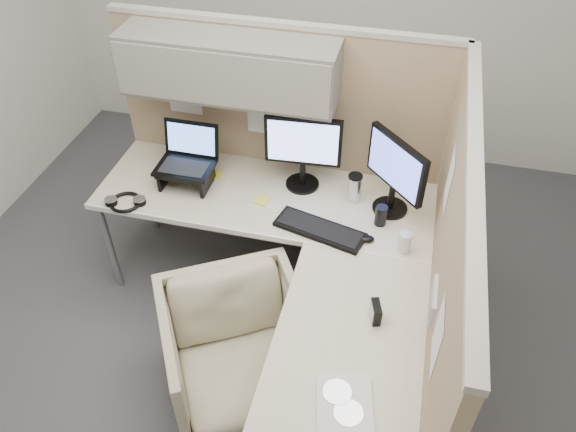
% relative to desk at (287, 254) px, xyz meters
% --- Properties ---
extents(ground, '(4.50, 4.50, 0.00)m').
position_rel_desk_xyz_m(ground, '(-0.12, -0.13, -0.69)').
color(ground, '#434248').
rests_on(ground, ground).
extents(partition_back, '(2.00, 0.36, 1.63)m').
position_rel_desk_xyz_m(partition_back, '(-0.34, 0.70, 0.41)').
color(partition_back, tan).
rests_on(partition_back, ground).
extents(partition_right, '(0.07, 2.03, 1.63)m').
position_rel_desk_xyz_m(partition_right, '(0.78, -0.19, 0.13)').
color(partition_right, tan).
rests_on(partition_right, ground).
extents(desk, '(2.00, 1.98, 0.73)m').
position_rel_desk_xyz_m(desk, '(0.00, 0.00, 0.00)').
color(desk, beige).
rests_on(desk, ground).
extents(office_chair, '(0.97, 0.95, 0.75)m').
position_rel_desk_xyz_m(office_chair, '(-0.17, -0.42, -0.31)').
color(office_chair, beige).
rests_on(office_chair, ground).
extents(monitor_left, '(0.44, 0.20, 0.47)m').
position_rel_desk_xyz_m(monitor_left, '(-0.04, 0.55, 0.32)').
color(monitor_left, black).
rests_on(monitor_left, desk).
extents(monitor_right, '(0.33, 0.34, 0.47)m').
position_rel_desk_xyz_m(monitor_right, '(0.49, 0.45, 0.32)').
color(monitor_right, black).
rests_on(monitor_right, desk).
extents(laptop_station, '(0.33, 0.29, 0.35)m').
position_rel_desk_xyz_m(laptop_station, '(-0.71, 0.42, 0.18)').
color(laptop_station, black).
rests_on(laptop_station, desk).
extents(keyboard, '(0.53, 0.28, 0.02)m').
position_rel_desk_xyz_m(keyboard, '(0.14, 0.17, 0.05)').
color(keyboard, black).
rests_on(keyboard, desk).
extents(mouse, '(0.09, 0.07, 0.03)m').
position_rel_desk_xyz_m(mouse, '(0.40, 0.16, 0.06)').
color(mouse, black).
rests_on(mouse, desk).
extents(travel_mug, '(0.08, 0.08, 0.18)m').
position_rel_desk_xyz_m(travel_mug, '(0.28, 0.49, 0.13)').
color(travel_mug, silver).
rests_on(travel_mug, desk).
extents(soda_can_green, '(0.07, 0.07, 0.12)m').
position_rel_desk_xyz_m(soda_can_green, '(0.60, 0.13, 0.10)').
color(soda_can_green, silver).
rests_on(soda_can_green, desk).
extents(soda_can_silver, '(0.07, 0.07, 0.12)m').
position_rel_desk_xyz_m(soda_can_silver, '(0.45, 0.32, 0.10)').
color(soda_can_silver, black).
rests_on(soda_can_silver, desk).
extents(sticky_note_c, '(0.08, 0.08, 0.01)m').
position_rel_desk_xyz_m(sticky_note_c, '(-0.58, 0.51, 0.05)').
color(sticky_note_c, yellow).
rests_on(sticky_note_c, desk).
extents(sticky_note_d, '(0.09, 0.09, 0.01)m').
position_rel_desk_xyz_m(sticky_note_d, '(-0.24, 0.34, 0.05)').
color(sticky_note_d, yellow).
rests_on(sticky_note_d, desk).
extents(headphones, '(0.23, 0.23, 0.03)m').
position_rel_desk_xyz_m(headphones, '(-0.99, 0.13, 0.06)').
color(headphones, black).
rests_on(headphones, desk).
extents(paper_stack, '(0.28, 0.33, 0.03)m').
position_rel_desk_xyz_m(paper_stack, '(0.45, -0.84, 0.06)').
color(paper_stack, white).
rests_on(paper_stack, desk).
extents(desk_clock, '(0.06, 0.10, 0.10)m').
position_rel_desk_xyz_m(desk_clock, '(0.51, -0.35, 0.09)').
color(desk_clock, black).
rests_on(desk_clock, desk).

